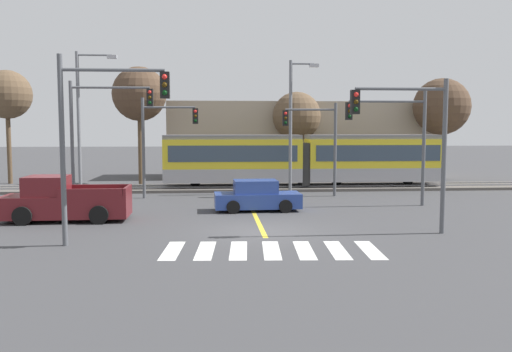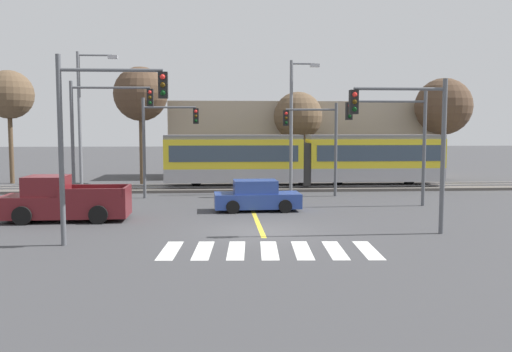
# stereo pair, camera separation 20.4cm
# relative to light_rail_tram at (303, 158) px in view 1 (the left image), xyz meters

# --- Properties ---
(ground_plane) EXTENTS (200.00, 200.00, 0.00)m
(ground_plane) POSITION_rel_light_rail_tram_xyz_m (-4.08, -14.91, -2.05)
(ground_plane) COLOR #3D3D3F
(track_bed) EXTENTS (120.00, 4.00, 0.18)m
(track_bed) POSITION_rel_light_rail_tram_xyz_m (-4.08, 0.01, -1.96)
(track_bed) COLOR #56514C
(track_bed) RESTS_ON ground
(rail_near) EXTENTS (120.00, 0.08, 0.10)m
(rail_near) POSITION_rel_light_rail_tram_xyz_m (-4.08, -0.71, -1.82)
(rail_near) COLOR #939399
(rail_near) RESTS_ON track_bed
(rail_far) EXTENTS (120.00, 0.08, 0.10)m
(rail_far) POSITION_rel_light_rail_tram_xyz_m (-4.08, 0.73, -1.82)
(rail_far) COLOR #939399
(rail_far) RESTS_ON track_bed
(light_rail_tram) EXTENTS (18.50, 2.64, 3.43)m
(light_rail_tram) POSITION_rel_light_rail_tram_xyz_m (0.00, 0.00, 0.00)
(light_rail_tram) COLOR #9E9EA3
(light_rail_tram) RESTS_ON track_bed
(crosswalk_stripe_0) EXTENTS (0.73, 2.83, 0.01)m
(crosswalk_stripe_0) POSITION_rel_light_rail_tram_xyz_m (-7.37, -18.01, -2.04)
(crosswalk_stripe_0) COLOR silver
(crosswalk_stripe_0) RESTS_ON ground
(crosswalk_stripe_1) EXTENTS (0.73, 2.83, 0.01)m
(crosswalk_stripe_1) POSITION_rel_light_rail_tram_xyz_m (-6.27, -18.08, -2.04)
(crosswalk_stripe_1) COLOR silver
(crosswalk_stripe_1) RESTS_ON ground
(crosswalk_stripe_2) EXTENTS (0.73, 2.83, 0.01)m
(crosswalk_stripe_2) POSITION_rel_light_rail_tram_xyz_m (-5.18, -18.15, -2.04)
(crosswalk_stripe_2) COLOR silver
(crosswalk_stripe_2) RESTS_ON ground
(crosswalk_stripe_3) EXTENTS (0.73, 2.83, 0.01)m
(crosswalk_stripe_3) POSITION_rel_light_rail_tram_xyz_m (-4.08, -18.22, -2.04)
(crosswalk_stripe_3) COLOR silver
(crosswalk_stripe_3) RESTS_ON ground
(crosswalk_stripe_4) EXTENTS (0.73, 2.83, 0.01)m
(crosswalk_stripe_4) POSITION_rel_light_rail_tram_xyz_m (-2.98, -18.29, -2.04)
(crosswalk_stripe_4) COLOR silver
(crosswalk_stripe_4) RESTS_ON ground
(crosswalk_stripe_5) EXTENTS (0.73, 2.83, 0.01)m
(crosswalk_stripe_5) POSITION_rel_light_rail_tram_xyz_m (-1.88, -18.36, -2.04)
(crosswalk_stripe_5) COLOR silver
(crosswalk_stripe_5) RESTS_ON ground
(crosswalk_stripe_6) EXTENTS (0.73, 2.83, 0.01)m
(crosswalk_stripe_6) POSITION_rel_light_rail_tram_xyz_m (-0.78, -18.43, -2.04)
(crosswalk_stripe_6) COLOR silver
(crosswalk_stripe_6) RESTS_ON ground
(lane_centre_line) EXTENTS (0.20, 14.23, 0.01)m
(lane_centre_line) POSITION_rel_light_rail_tram_xyz_m (-4.08, -9.11, -2.05)
(lane_centre_line) COLOR gold
(lane_centre_line) RESTS_ON ground
(sedan_crossing) EXTENTS (4.26, 2.03, 1.52)m
(sedan_crossing) POSITION_rel_light_rail_tram_xyz_m (-3.87, -9.51, -1.35)
(sedan_crossing) COLOR #284293
(sedan_crossing) RESTS_ON ground
(pickup_truck) EXTENTS (5.43, 2.31, 1.98)m
(pickup_truck) POSITION_rel_light_rail_tram_xyz_m (-12.56, -11.80, -1.21)
(pickup_truck) COLOR maroon
(pickup_truck) RESTS_ON ground
(traffic_light_mid_right) EXTENTS (4.25, 0.38, 5.97)m
(traffic_light_mid_right) POSITION_rel_light_rail_tram_xyz_m (3.48, -8.43, 1.89)
(traffic_light_mid_right) COLOR #515459
(traffic_light_mid_right) RESTS_ON ground
(traffic_light_far_left) EXTENTS (3.25, 0.38, 5.80)m
(traffic_light_far_left) POSITION_rel_light_rail_tram_xyz_m (-8.94, -4.27, 1.71)
(traffic_light_far_left) COLOR #515459
(traffic_light_far_left) RESTS_ON ground
(traffic_light_far_right) EXTENTS (3.25, 0.38, 5.54)m
(traffic_light_far_right) POSITION_rel_light_rail_tram_xyz_m (0.10, -4.13, 1.61)
(traffic_light_far_right) COLOR #515459
(traffic_light_far_right) RESTS_ON ground
(traffic_light_near_right) EXTENTS (3.75, 0.38, 5.92)m
(traffic_light_near_right) POSITION_rel_light_rail_tram_xyz_m (1.54, -15.82, 1.89)
(traffic_light_near_right) COLOR #515459
(traffic_light_near_right) RESTS_ON ground
(traffic_light_mid_left) EXTENTS (4.25, 0.38, 6.46)m
(traffic_light_mid_left) POSITION_rel_light_rail_tram_xyz_m (-11.86, -7.37, 2.28)
(traffic_light_mid_left) COLOR #515459
(traffic_light_mid_left) RESTS_ON ground
(traffic_light_near_left) EXTENTS (3.75, 0.38, 6.55)m
(traffic_light_near_left) POSITION_rel_light_rail_tram_xyz_m (-9.93, -16.95, 2.22)
(traffic_light_near_left) COLOR #515459
(traffic_light_near_left) RESTS_ON ground
(street_lamp_west) EXTENTS (2.40, 0.28, 8.52)m
(street_lamp_west) POSITION_rel_light_rail_tram_xyz_m (-13.69, -3.13, 2.82)
(street_lamp_west) COLOR slate
(street_lamp_west) RESTS_ON ground
(street_lamp_centre) EXTENTS (1.81, 0.28, 8.16)m
(street_lamp_centre) POSITION_rel_light_rail_tram_xyz_m (-1.14, -2.87, 2.55)
(street_lamp_centre) COLOR slate
(street_lamp_centre) RESTS_ON ground
(bare_tree_far_west) EXTENTS (3.52, 3.52, 8.25)m
(bare_tree_far_west) POSITION_rel_light_rail_tram_xyz_m (-20.90, 4.92, 4.39)
(bare_tree_far_west) COLOR brown
(bare_tree_far_west) RESTS_ON ground
(bare_tree_west) EXTENTS (3.87, 3.87, 8.43)m
(bare_tree_west) POSITION_rel_light_rail_tram_xyz_m (-11.27, 3.64, 4.41)
(bare_tree_west) COLOR brown
(bare_tree_west) RESTS_ON ground
(bare_tree_east) EXTENTS (3.72, 3.72, 6.82)m
(bare_tree_east) POSITION_rel_light_rail_tram_xyz_m (0.34, 5.36, 2.89)
(bare_tree_east) COLOR brown
(bare_tree_east) RESTS_ON ground
(bare_tree_far_east) EXTENTS (4.33, 4.33, 7.88)m
(bare_tree_far_east) POSITION_rel_light_rail_tram_xyz_m (11.50, 4.78, 3.64)
(bare_tree_far_east) COLOR brown
(bare_tree_far_east) RESTS_ON ground
(building_backdrop_far) EXTENTS (22.03, 6.00, 6.17)m
(building_backdrop_far) POSITION_rel_light_rail_tram_xyz_m (1.38, 9.35, 1.03)
(building_backdrop_far) COLOR tan
(building_backdrop_far) RESTS_ON ground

